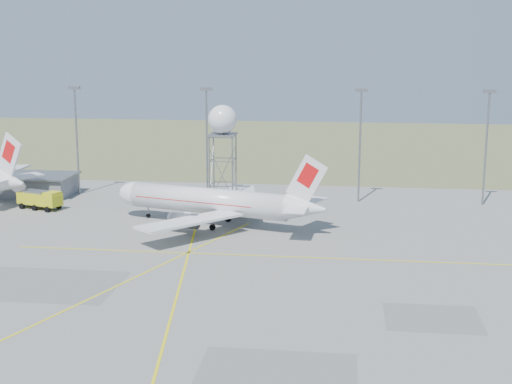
# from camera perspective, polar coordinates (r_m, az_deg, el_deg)

# --- Properties ---
(ground) EXTENTS (400.00, 400.00, 0.00)m
(ground) POSITION_cam_1_polar(r_m,az_deg,el_deg) (70.18, -6.27, -12.06)
(ground) COLOR gray
(ground) RESTS_ON ground
(grass_strip) EXTENTS (400.00, 120.00, 0.03)m
(grass_strip) POSITION_cam_1_polar(r_m,az_deg,el_deg) (204.88, 2.85, 3.85)
(grass_strip) COLOR #5C713E
(grass_strip) RESTS_ON ground
(building_grey) EXTENTS (19.00, 10.00, 3.90)m
(building_grey) POSITION_cam_1_polar(r_m,az_deg,el_deg) (142.51, -18.01, 0.57)
(building_grey) COLOR gray
(building_grey) RESTS_ON ground
(mast_a) EXTENTS (2.20, 0.50, 20.50)m
(mast_a) POSITION_cam_1_polar(r_m,az_deg,el_deg) (138.85, -14.17, 4.73)
(mast_a) COLOR slate
(mast_a) RESTS_ON ground
(mast_b) EXTENTS (2.20, 0.50, 20.50)m
(mast_b) POSITION_cam_1_polar(r_m,az_deg,el_deg) (131.84, -3.96, 4.70)
(mast_b) COLOR slate
(mast_b) RESTS_ON ground
(mast_c) EXTENTS (2.20, 0.50, 20.50)m
(mast_c) POSITION_cam_1_polar(r_m,az_deg,el_deg) (129.37, 8.33, 4.47)
(mast_c) COLOR slate
(mast_c) RESTS_ON ground
(mast_d) EXTENTS (2.20, 0.50, 20.50)m
(mast_d) POSITION_cam_1_polar(r_m,az_deg,el_deg) (131.65, 17.97, 4.14)
(mast_d) COLOR slate
(mast_d) RESTS_ON ground
(airliner_main) EXTENTS (35.70, 33.88, 12.32)m
(airliner_main) POSITION_cam_1_polar(r_m,az_deg,el_deg) (112.76, -3.53, -0.79)
(airliner_main) COLOR white
(airliner_main) RESTS_ON ground
(radar_tower) EXTENTS (4.99, 4.99, 18.06)m
(radar_tower) POSITION_cam_1_polar(r_m,az_deg,el_deg) (123.26, -2.68, 3.31)
(radar_tower) COLOR slate
(radar_tower) RESTS_ON ground
(fire_truck) EXTENTS (8.64, 5.38, 3.28)m
(fire_truck) POSITION_cam_1_polar(r_m,az_deg,el_deg) (129.42, -16.83, -0.63)
(fire_truck) COLOR gold
(fire_truck) RESTS_ON ground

